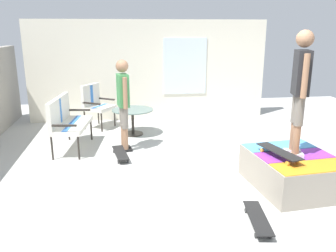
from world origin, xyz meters
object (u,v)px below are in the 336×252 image
skate_ramp (295,171)px  skateboard_spare (258,218)px  person_watching (123,99)px  skateboard_on_ramp (279,152)px  patio_table (133,117)px  skateboard_by_bench (120,153)px  patio_bench (66,118)px  patio_chair_near_house (95,102)px  person_skater (300,84)px

skate_ramp → skateboard_spare: (-0.93, 0.93, -0.17)m
person_watching → skateboard_on_ramp: (-2.03, -2.15, -0.43)m
patio_table → skateboard_spare: bearing=-161.2°
skateboard_by_bench → patio_bench: bearing=58.8°
person_watching → patio_bench: bearing=78.6°
patio_bench → skateboard_by_bench: 1.30m
patio_chair_near_house → skateboard_by_bench: size_ratio=1.24×
skateboard_by_bench → skateboard_on_ramp: skateboard_on_ramp is taller
person_watching → skateboard_spare: person_watching is taller
patio_chair_near_house → skateboard_by_bench: patio_chair_near_house is taller
skate_ramp → skateboard_by_bench: size_ratio=2.29×
patio_chair_near_house → person_skater: (-3.71, -3.06, 0.92)m
patio_chair_near_house → person_skater: 4.89m
patio_table → person_skater: person_skater is taller
patio_table → skateboard_by_bench: bearing=168.6°
patio_bench → patio_chair_near_house: bearing=-16.4°
patio_bench → patio_table: 1.54m
skateboard_spare → patio_chair_near_house: bearing=25.1°
skate_ramp → skateboard_by_bench: (1.57, 2.55, -0.17)m
person_watching → skateboard_spare: 3.40m
person_watching → skateboard_by_bench: size_ratio=2.11×
person_watching → person_skater: (-1.95, -2.41, 0.52)m
skateboard_by_bench → skateboard_spare: same height
person_watching → skateboard_on_ramp: person_watching is taller
patio_chair_near_house → skateboard_by_bench: bearing=-165.3°
patio_bench → person_skater: (-2.17, -3.51, 0.92)m
patio_table → skateboard_on_ramp: size_ratio=1.09×
patio_bench → patio_table: size_ratio=1.45×
person_watching → skateboard_spare: (-2.89, -1.53, -0.93)m
skate_ramp → skateboard_spare: 1.33m
person_skater → skate_ramp: bearing=-100.8°
person_watching → skateboard_on_ramp: bearing=-133.4°
skate_ramp → skateboard_by_bench: skate_ramp is taller
person_skater → skateboard_on_ramp: bearing=107.0°
patio_chair_near_house → skate_ramp: bearing=-140.1°
skate_ramp → patio_table: (2.99, 2.26, 0.15)m
person_watching → skateboard_on_ramp: 2.99m
patio_bench → patio_table: bearing=-58.2°
skateboard_by_bench → person_watching: bearing=-12.4°
patio_chair_near_house → patio_table: patio_chair_near_house is taller
patio_chair_near_house → skateboard_spare: bearing=-154.9°
skateboard_on_ramp → skateboard_spare: bearing=144.1°
skate_ramp → person_watching: person_watching is taller
skateboard_spare → skateboard_on_ramp: skateboard_on_ramp is taller
patio_chair_near_house → person_skater: size_ratio=0.58×
patio_table → person_watching: person_watching is taller
skate_ramp → skateboard_by_bench: 3.00m
patio_bench → patio_table: patio_bench is taller
patio_chair_near_house → person_skater: bearing=-140.4°
patio_chair_near_house → person_watching: (-1.75, -0.65, 0.40)m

